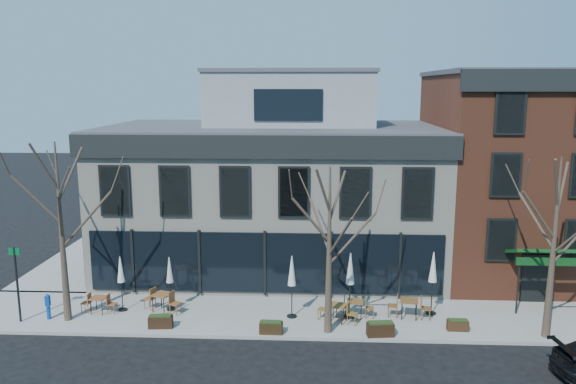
{
  "coord_description": "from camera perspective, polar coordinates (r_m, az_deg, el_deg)",
  "views": [
    {
      "loc": [
        2.38,
        -26.11,
        10.34
      ],
      "look_at": [
        1.03,
        2.0,
        5.02
      ],
      "focal_mm": 35.0,
      "sensor_mm": 36.0,
      "label": 1
    }
  ],
  "objects": [
    {
      "name": "tree_corner",
      "position": [
        26.07,
        -22.01,
        -3.61
      ],
      "size": [
        3.93,
        3.98,
        7.92
      ],
      "color": "#382B21",
      "rests_on": "sidewalk_front"
    },
    {
      "name": "cafe_set_3",
      "position": [
        25.22,
        5.05,
        -11.95
      ],
      "size": [
        1.86,
        1.05,
        0.96
      ],
      "color": "brown",
      "rests_on": "sidewalk_front"
    },
    {
      "name": "planter_0",
      "position": [
        25.24,
        -12.81,
        -12.69
      ],
      "size": [
        1.05,
        0.49,
        0.57
      ],
      "color": "black",
      "rests_on": "sidewalk_front"
    },
    {
      "name": "umbrella_2",
      "position": [
        25.07,
        0.39,
        -8.35
      ],
      "size": [
        0.45,
        0.45,
        2.84
      ],
      "color": "black",
      "rests_on": "sidewalk_front"
    },
    {
      "name": "sidewalk_side",
      "position": [
        36.36,
        -19.51,
        -6.33
      ],
      "size": [
        4.5,
        12.0,
        0.15
      ],
      "primitive_type": "cube",
      "color": "gray",
      "rests_on": "ground"
    },
    {
      "name": "planter_3",
      "position": [
        25.44,
        16.85,
        -12.79
      ],
      "size": [
        0.89,
        0.37,
        0.49
      ],
      "color": "#321F10",
      "rests_on": "sidewalk_front"
    },
    {
      "name": "sign_pole",
      "position": [
        27.3,
        -25.83,
        -8.03
      ],
      "size": [
        0.5,
        0.1,
        3.4
      ],
      "color": "black",
      "rests_on": "sidewalk_front"
    },
    {
      "name": "cafe_set_1",
      "position": [
        26.81,
        -12.64,
        -10.69
      ],
      "size": [
        1.98,
        1.2,
        1.03
      ],
      "color": "brown",
      "rests_on": "sidewalk_front"
    },
    {
      "name": "ground",
      "position": [
        28.18,
        -2.32,
        -10.83
      ],
      "size": [
        120.0,
        120.0,
        0.0
      ],
      "primitive_type": "plane",
      "color": "black",
      "rests_on": "ground"
    },
    {
      "name": "red_brick_building",
      "position": [
        33.19,
        21.4,
        1.81
      ],
      "size": [
        8.2,
        11.78,
        11.18
      ],
      "color": "brown",
      "rests_on": "ground"
    },
    {
      "name": "cafe_set_4",
      "position": [
        25.79,
        6.81,
        -11.51
      ],
      "size": [
        1.76,
        0.75,
        0.92
      ],
      "color": "brown",
      "rests_on": "sidewalk_front"
    },
    {
      "name": "corner_building",
      "position": [
        31.76,
        -1.45,
        0.51
      ],
      "size": [
        18.39,
        10.39,
        11.1
      ],
      "color": "beige",
      "rests_on": "ground"
    },
    {
      "name": "cafe_set_5",
      "position": [
        26.08,
        12.2,
        -11.31
      ],
      "size": [
        1.98,
        0.89,
        1.02
      ],
      "color": "brown",
      "rests_on": "sidewalk_front"
    },
    {
      "name": "tree_right",
      "position": [
        25.01,
        25.4,
        -4.99
      ],
      "size": [
        3.72,
        3.77,
        7.48
      ],
      "color": "#382B21",
      "rests_on": "sidewalk_front"
    },
    {
      "name": "umbrella_1",
      "position": [
        26.47,
        -11.93,
        -8.03
      ],
      "size": [
        0.41,
        0.41,
        2.54
      ],
      "color": "black",
      "rests_on": "sidewalk_front"
    },
    {
      "name": "call_box",
      "position": [
        27.5,
        -23.2,
        -10.56
      ],
      "size": [
        0.23,
        0.23,
        1.18
      ],
      "color": "#0C44A7",
      "rests_on": "sidewalk_front"
    },
    {
      "name": "tree_mid",
      "position": [
        23.16,
        4.23,
        -5.75
      ],
      "size": [
        3.5,
        3.55,
        7.04
      ],
      "color": "#382B21",
      "rests_on": "sidewalk_front"
    },
    {
      "name": "planter_1",
      "position": [
        24.13,
        -1.72,
        -13.57
      ],
      "size": [
        0.98,
        0.42,
        0.54
      ],
      "color": "black",
      "rests_on": "sidewalk_front"
    },
    {
      "name": "sidewalk_front",
      "position": [
        26.08,
        4.56,
        -12.51
      ],
      "size": [
        33.5,
        4.7,
        0.15
      ],
      "primitive_type": "cube",
      "color": "gray",
      "rests_on": "ground"
    },
    {
      "name": "cafe_set_0",
      "position": [
        27.47,
        -18.65,
        -10.64
      ],
      "size": [
        1.71,
        0.73,
        0.89
      ],
      "color": "brown",
      "rests_on": "sidewalk_front"
    },
    {
      "name": "planter_2",
      "position": [
        24.19,
        9.36,
        -13.56
      ],
      "size": [
        1.15,
        0.57,
        0.62
      ],
      "color": "black",
      "rests_on": "sidewalk_front"
    },
    {
      "name": "umbrella_4",
      "position": [
        26.2,
        14.52,
        -7.73
      ],
      "size": [
        0.47,
        0.47,
        2.92
      ],
      "color": "black",
      "rests_on": "sidewalk_front"
    },
    {
      "name": "umbrella_0",
      "position": [
        26.94,
        -16.63,
        -7.81
      ],
      "size": [
        0.42,
        0.42,
        2.61
      ],
      "color": "black",
      "rests_on": "sidewalk_front"
    },
    {
      "name": "umbrella_3",
      "position": [
        25.16,
        6.34,
        -8.1
      ],
      "size": [
        0.48,
        0.48,
        2.98
      ],
      "color": "black",
      "rests_on": "sidewalk_front"
    }
  ]
}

